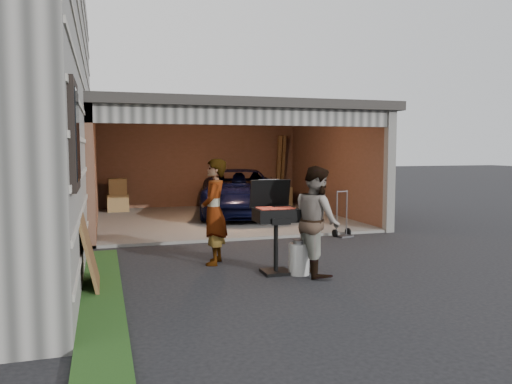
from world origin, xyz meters
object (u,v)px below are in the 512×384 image
woman (214,212)px  man (317,221)px  minivan (240,194)px  plywood_panel (89,252)px  hand_truck (343,228)px  bbq_grill (275,218)px  propane_tank (299,259)px

woman → man: (1.30, -1.12, -0.04)m
minivan → plywood_panel: bearing=-108.5°
plywood_panel → hand_truck: size_ratio=1.06×
minivan → man: 6.39m
minivan → bbq_grill: (-1.11, -6.09, 0.21)m
man → propane_tank: (-0.24, 0.08, -0.58)m
woman → bbq_grill: woman is taller
minivan → hand_truck: bearing=-57.5°
bbq_grill → propane_tank: bearing=-31.2°
bbq_grill → propane_tank: (0.31, -0.19, -0.60)m
bbq_grill → hand_truck: size_ratio=1.42×
minivan → bbq_grill: 6.19m
minivan → woman: (-1.86, -5.24, 0.23)m
bbq_grill → hand_truck: bbq_grill is taller
bbq_grill → hand_truck: (2.41, 2.51, -0.64)m
woman → plywood_panel: (-1.90, -0.99, -0.34)m
man → propane_tank: man is taller
hand_truck → plywood_panel: bearing=-166.8°
minivan → hand_truck: (1.30, -3.58, -0.43)m
woman → hand_truck: (3.15, 1.66, -0.66)m
bbq_grill → hand_truck: bearing=46.1°
minivan → propane_tank: size_ratio=9.64×
bbq_grill → plywood_panel: bearing=-177.1°
bbq_grill → plywood_panel: (-2.64, -0.13, -0.32)m
hand_truck → bbq_grill: bearing=-148.2°
woman → bbq_grill: 1.13m
woman → plywood_panel: 2.17m
man → bbq_grill: size_ratio=1.16×
hand_truck → minivan: bearing=95.5°
woman → plywood_panel: size_ratio=1.64×
propane_tank → bbq_grill: bearing=148.8°
hand_truck → man: bearing=-138.1°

